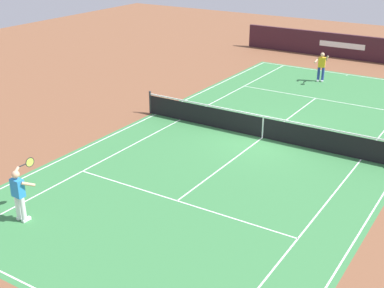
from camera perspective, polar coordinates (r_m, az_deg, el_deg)
The scene contains 8 objects.
ground_plane at distance 21.90m, azimuth 7.72°, elevation 0.68°, with size 60.00×60.00×0.00m, color brown.
court_slab at distance 21.90m, azimuth 7.72°, elevation 0.68°, with size 24.20×11.40×0.00m, color #387A42.
court_line_markings at distance 21.90m, azimuth 7.72°, elevation 0.69°, with size 23.85×11.05×0.01m.
tennis_net at distance 21.72m, azimuth 7.79°, elevation 1.88°, with size 0.10×11.70×1.08m.
stadium_barrier at distance 36.20m, azimuth 18.70°, elevation 9.85°, with size 0.26×17.00×1.59m.
tennis_player_near at distance 16.17m, azimuth -18.44°, elevation -5.06°, with size 1.08×0.78×1.70m.
tennis_player_far at distance 30.46m, azimuth 14.04°, elevation 8.36°, with size 1.01×0.85×1.70m.
tennis_ball at distance 22.25m, azimuth 12.83°, elevation 0.75°, with size 0.07×0.07×0.07m, color #CCE01E.
Camera 1 is at (18.57, 8.26, 8.15)m, focal length 48.62 mm.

